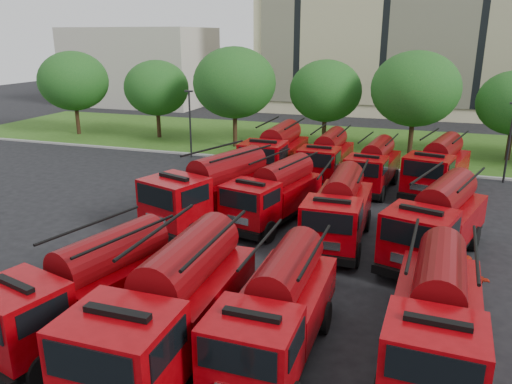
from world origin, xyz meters
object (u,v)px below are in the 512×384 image
at_px(fire_truck_2, 277,310).
at_px(fire_truck_6, 339,209).
at_px(fire_truck_0, 87,287).
at_px(fire_truck_1, 171,307).
at_px(fire_truck_10, 374,166).
at_px(fire_truck_3, 436,316).
at_px(fire_truck_11, 438,167).
at_px(firefighter_4, 231,237).
at_px(fire_truck_9, 327,157).
at_px(fire_truck_5, 274,193).
at_px(fire_truck_7, 437,221).
at_px(firefighter_5, 461,301).
at_px(fire_truck_4, 213,190).
at_px(firefighter_2, 396,347).
at_px(fire_truck_8, 276,153).

xyz_separation_m(fire_truck_2, fire_truck_6, (0.26, 9.10, 0.05)).
xyz_separation_m(fire_truck_0, fire_truck_1, (3.19, -0.48, 0.18)).
relative_size(fire_truck_2, fire_truck_10, 1.00).
height_order(fire_truck_2, fire_truck_3, fire_truck_3).
distance_m(fire_truck_0, fire_truck_3, 10.41).
bearing_deg(fire_truck_11, firefighter_4, -117.56).
height_order(fire_truck_9, fire_truck_10, fire_truck_9).
relative_size(fire_truck_1, fire_truck_6, 1.10).
distance_m(fire_truck_0, fire_truck_6, 11.59).
bearing_deg(fire_truck_5, fire_truck_0, -90.51).
distance_m(fire_truck_0, fire_truck_10, 19.78).
bearing_deg(fire_truck_5, fire_truck_7, -1.06).
distance_m(fire_truck_5, fire_truck_9, 8.46).
distance_m(fire_truck_0, firefighter_4, 8.89).
xyz_separation_m(fire_truck_9, firefighter_5, (7.51, -13.86, -1.54)).
height_order(fire_truck_0, fire_truck_10, fire_truck_0).
xyz_separation_m(fire_truck_4, fire_truck_7, (10.44, -0.81, -0.08)).
height_order(fire_truck_5, fire_truck_7, fire_truck_7).
relative_size(fire_truck_2, fire_truck_6, 0.97).
relative_size(fire_truck_9, firefighter_2, 3.46).
bearing_deg(fire_truck_1, fire_truck_7, 53.53).
xyz_separation_m(fire_truck_5, fire_truck_11, (7.76, 7.76, 0.10)).
bearing_deg(fire_truck_2, fire_truck_7, 63.52).
bearing_deg(firefighter_2, fire_truck_9, 25.71).
bearing_deg(firefighter_4, fire_truck_9, -44.18).
xyz_separation_m(fire_truck_10, firefighter_2, (2.45, -16.38, -1.46)).
xyz_separation_m(fire_truck_3, fire_truck_5, (-7.52, 9.54, -0.05)).
bearing_deg(fire_truck_10, fire_truck_1, -94.18).
relative_size(fire_truck_10, firefighter_5, 3.76).
height_order(fire_truck_0, firefighter_5, fire_truck_0).
bearing_deg(fire_truck_8, fire_truck_4, -92.44).
relative_size(fire_truck_8, firefighter_4, 4.91).
bearing_deg(fire_truck_9, fire_truck_5, -94.95).
height_order(fire_truck_2, fire_truck_8, fire_truck_8).
distance_m(fire_truck_3, firefighter_4, 11.38).
distance_m(fire_truck_2, fire_truck_11, 18.84).
xyz_separation_m(fire_truck_3, firefighter_4, (-8.85, 6.97, -1.57)).
xyz_separation_m(fire_truck_3, fire_truck_6, (-4.05, 8.11, -0.02)).
distance_m(fire_truck_8, fire_truck_10, 6.35).
height_order(fire_truck_3, fire_truck_8, fire_truck_8).
relative_size(fire_truck_0, firefighter_4, 4.58).
distance_m(fire_truck_1, fire_truck_2, 3.01).
bearing_deg(fire_truck_7, fire_truck_8, 152.20).
distance_m(fire_truck_8, firefighter_5, 17.19).
xyz_separation_m(firefighter_4, firefighter_5, (9.88, -2.90, 0.00)).
bearing_deg(fire_truck_8, fire_truck_7, -43.40).
distance_m(fire_truck_6, fire_truck_8, 10.87).
bearing_deg(fire_truck_1, fire_truck_9, 88.27).
bearing_deg(fire_truck_7, firefighter_2, -81.58).
xyz_separation_m(fire_truck_0, firefighter_4, (1.43, 8.64, -1.54)).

